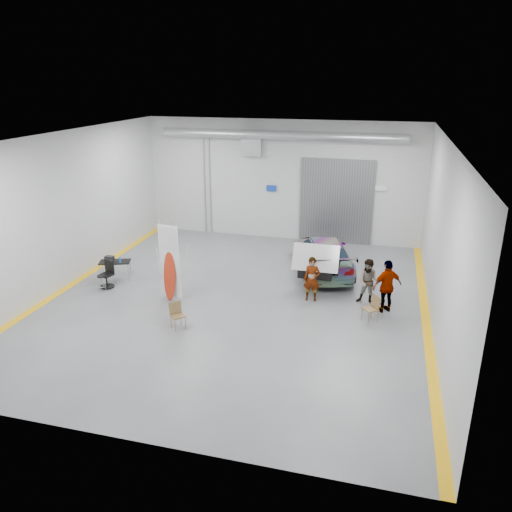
% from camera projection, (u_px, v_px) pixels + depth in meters
% --- Properties ---
extents(ground, '(16.00, 16.00, 0.00)m').
position_uv_depth(ground, '(236.00, 300.00, 18.80)').
color(ground, slate).
rests_on(ground, ground).
extents(room_shell, '(14.02, 16.18, 6.01)m').
position_uv_depth(room_shell, '(257.00, 182.00, 19.37)').
color(room_shell, '#B7B9BC').
rests_on(room_shell, ground).
extents(sedan_car, '(3.52, 5.60, 1.51)m').
position_uv_depth(sedan_car, '(323.00, 254.00, 21.40)').
color(sedan_car, white).
rests_on(sedan_car, ground).
extents(person_a, '(0.63, 0.43, 1.70)m').
position_uv_depth(person_a, '(312.00, 279.00, 18.51)').
color(person_a, '#7F6345').
rests_on(person_a, ground).
extents(person_b, '(0.92, 0.75, 1.73)m').
position_uv_depth(person_b, '(369.00, 282.00, 18.23)').
color(person_b, slate).
rests_on(person_b, ground).
extents(person_c, '(1.20, 1.00, 1.94)m').
position_uv_depth(person_c, '(387.00, 286.00, 17.58)').
color(person_c, brown).
rests_on(person_c, ground).
extents(surfboard_display, '(0.87, 0.34, 3.09)m').
position_uv_depth(surfboard_display, '(171.00, 269.00, 18.38)').
color(surfboard_display, white).
rests_on(surfboard_display, ground).
extents(folding_chair_near, '(0.59, 0.67, 0.89)m').
position_uv_depth(folding_chair_near, '(178.00, 321.00, 16.61)').
color(folding_chair_near, brown).
rests_on(folding_chair_near, ground).
extents(folding_chair_far, '(0.61, 0.71, 0.94)m').
position_uv_depth(folding_chair_far, '(370.00, 314.00, 17.05)').
color(folding_chair_far, brown).
rests_on(folding_chair_far, ground).
extents(shop_stool, '(0.32, 0.32, 0.63)m').
position_uv_depth(shop_stool, '(102.00, 283.00, 19.50)').
color(shop_stool, black).
rests_on(shop_stool, ground).
extents(work_table, '(1.37, 1.00, 1.01)m').
position_uv_depth(work_table, '(113.00, 261.00, 20.50)').
color(work_table, '#999CA2').
rests_on(work_table, ground).
extents(office_chair, '(0.58, 0.60, 1.08)m').
position_uv_depth(office_chair, '(107.00, 276.00, 19.82)').
color(office_chair, black).
rests_on(office_chair, ground).
extents(trunk_lid, '(1.76, 1.07, 0.04)m').
position_uv_depth(trunk_lid, '(316.00, 255.00, 19.00)').
color(trunk_lid, silver).
rests_on(trunk_lid, sedan_car).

